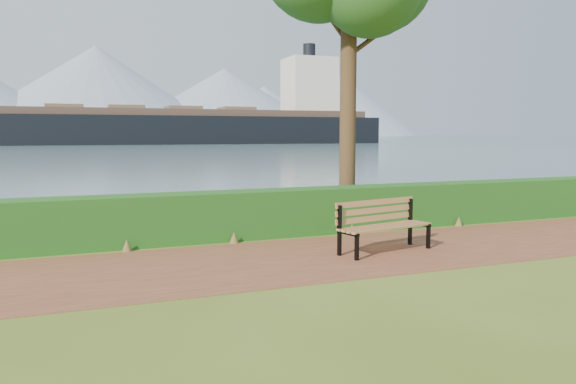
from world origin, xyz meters
name	(u,v)px	position (x,y,z in m)	size (l,w,h in m)	color
ground	(327,260)	(0.00, 0.00, 0.00)	(140.00, 140.00, 0.00)	#48631C
path	(320,256)	(0.00, 0.30, 0.01)	(40.00, 3.40, 0.01)	brown
hedge	(275,213)	(0.00, 2.60, 0.50)	(32.00, 0.85, 1.00)	#194C15
water	(71,138)	(0.00, 260.00, 0.01)	(700.00, 510.00, 0.00)	#415B69
mountains	(51,95)	(-9.17, 406.05, 27.70)	(585.00, 190.00, 70.00)	#7989A2
bench	(382,222)	(1.26, 0.27, 0.56)	(2.02, 0.97, 0.98)	black
cargo_ship	(210,127)	(24.50, 105.85, 3.54)	(78.64, 14.47, 23.78)	black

